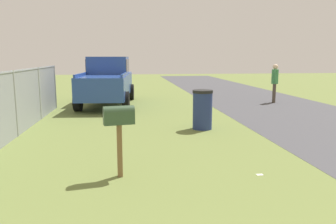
{
  "coord_description": "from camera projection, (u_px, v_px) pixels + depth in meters",
  "views": [
    {
      "loc": [
        0.34,
        0.9,
        2.09
      ],
      "look_at": [
        5.39,
        0.28,
        1.23
      ],
      "focal_mm": 35.12,
      "sensor_mm": 36.0,
      "label": 1
    }
  ],
  "objects": [
    {
      "name": "trash_bin",
      "position": [
        202.0,
        110.0,
        9.53
      ],
      "size": [
        0.59,
        0.59,
        1.14
      ],
      "color": "navy",
      "rests_on": "ground"
    },
    {
      "name": "pickup_truck",
      "position": [
        108.0,
        79.0,
        14.44
      ],
      "size": [
        5.27,
        2.39,
        2.09
      ],
      "rotation": [
        0.0,
        0.0,
        -0.07
      ],
      "color": "#284793",
      "rests_on": "ground"
    },
    {
      "name": "litter_wrapper_midfield_a",
      "position": [
        260.0,
        175.0,
        5.89
      ],
      "size": [
        0.08,
        0.12,
        0.01
      ],
      "primitive_type": "cube",
      "rotation": [
        0.0,
        0.0,
        4.72
      ],
      "color": "silver",
      "rests_on": "ground"
    },
    {
      "name": "pedestrian",
      "position": [
        275.0,
        80.0,
        14.96
      ],
      "size": [
        0.46,
        0.32,
        1.76
      ],
      "rotation": [
        0.0,
        0.0,
        4.35
      ],
      "color": "#4C4238",
      "rests_on": "ground"
    },
    {
      "name": "mailbox",
      "position": [
        119.0,
        120.0,
        5.65
      ],
      "size": [
        0.29,
        0.55,
        1.26
      ],
      "rotation": [
        0.0,
        0.0,
        0.18
      ],
      "color": "brown",
      "rests_on": "ground"
    }
  ]
}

